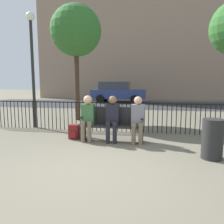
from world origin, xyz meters
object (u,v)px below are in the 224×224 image
object	(u,v)px
backpack	(74,132)
trash_bin	(212,139)
parked_car_0	(118,92)
seated_person_2	(138,117)
tree_0	(76,31)
park_bench	(113,123)
lamp_post	(32,53)
seated_person_1	(112,116)
seated_person_0	(88,115)

from	to	relation	value
backpack	trash_bin	size ratio (longest dim) A/B	0.48
parked_car_0	trash_bin	world-z (taller)	parked_car_0
seated_person_2	tree_0	distance (m)	5.08
seated_person_2	tree_0	world-z (taller)	tree_0
park_bench	lamp_post	size ratio (longest dim) A/B	0.44
lamp_post	parked_car_0	world-z (taller)	lamp_post
backpack	lamp_post	world-z (taller)	lamp_post
park_bench	seated_person_1	size ratio (longest dim) A/B	1.40
seated_person_0	lamp_post	xyz separation A→B (m)	(-2.34, 1.41, 1.85)
park_bench	parked_car_0	distance (m)	11.43
park_bench	seated_person_2	distance (m)	0.73
tree_0	backpack	bearing A→B (deg)	-73.15
backpack	lamp_post	size ratio (longest dim) A/B	0.10
seated_person_1	seated_person_2	size ratio (longest dim) A/B	1.01
trash_bin	seated_person_0	bearing A→B (deg)	162.50
park_bench	tree_0	distance (m)	4.79
seated_person_0	backpack	size ratio (longest dim) A/B	3.05
lamp_post	trash_bin	distance (m)	6.16
lamp_post	parked_car_0	bearing A→B (deg)	81.74
seated_person_0	parked_car_0	world-z (taller)	parked_car_0
seated_person_2	lamp_post	bearing A→B (deg)	159.08
backpack	lamp_post	xyz separation A→B (m)	(-1.89, 1.28, 2.36)
seated_person_1	parked_car_0	xyz separation A→B (m)	(-1.56, 11.45, 0.15)
seated_person_1	trash_bin	distance (m)	2.46
lamp_post	parked_car_0	size ratio (longest dim) A/B	0.93
parked_car_0	seated_person_1	bearing A→B (deg)	-82.25
seated_person_0	trash_bin	world-z (taller)	seated_person_0
park_bench	seated_person_2	size ratio (longest dim) A/B	1.41
tree_0	parked_car_0	xyz separation A→B (m)	(0.48, 8.31, -2.78)
seated_person_1	tree_0	distance (m)	4.75
parked_car_0	seated_person_0	bearing A→B (deg)	-85.59
backpack	lamp_post	bearing A→B (deg)	145.99
trash_bin	backpack	bearing A→B (deg)	162.68
backpack	parked_car_0	distance (m)	11.35
seated_person_0	tree_0	size ratio (longest dim) A/B	0.26
parked_car_0	seated_person_2	bearing A→B (deg)	-78.99
lamp_post	backpack	bearing A→B (deg)	-34.01
seated_person_1	tree_0	size ratio (longest dim) A/B	0.26
park_bench	seated_person_2	xyz separation A→B (m)	(0.69, -0.13, 0.19)
seated_person_2	seated_person_1	bearing A→B (deg)	179.96
seated_person_2	trash_bin	size ratio (longest dim) A/B	1.46
backpack	parked_car_0	xyz separation A→B (m)	(-0.44, 11.32, 0.64)
tree_0	parked_car_0	bearing A→B (deg)	86.73
trash_bin	tree_0	bearing A→B (deg)	136.60
seated_person_0	lamp_post	size ratio (longest dim) A/B	0.32
park_bench	trash_bin	xyz separation A→B (m)	(2.28, -1.05, -0.07)
seated_person_1	lamp_post	distance (m)	3.82
tree_0	trash_bin	bearing A→B (deg)	-43.40
seated_person_1	trash_bin	xyz separation A→B (m)	(2.26, -0.93, -0.27)
seated_person_0	backpack	bearing A→B (deg)	163.81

